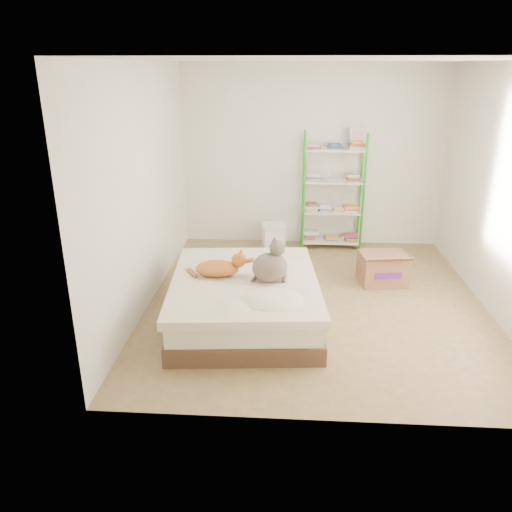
# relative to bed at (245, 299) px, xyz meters

# --- Properties ---
(room) EXTENTS (3.81, 4.21, 2.61)m
(room) POSITION_rel_bed_xyz_m (0.78, 0.52, 1.06)
(room) COLOR tan
(room) RESTS_ON ground
(bed) EXTENTS (1.66, 2.00, 0.48)m
(bed) POSITION_rel_bed_xyz_m (0.00, 0.00, 0.00)
(bed) COLOR #463724
(bed) RESTS_ON ground
(orange_cat) EXTENTS (0.56, 0.33, 0.22)m
(orange_cat) POSITION_rel_bed_xyz_m (-0.29, 0.05, 0.35)
(orange_cat) COLOR #C97E35
(orange_cat) RESTS_ON bed
(grey_cat) EXTENTS (0.46, 0.42, 0.44)m
(grey_cat) POSITION_rel_bed_xyz_m (0.26, -0.05, 0.46)
(grey_cat) COLOR #73634E
(grey_cat) RESTS_ON bed
(shelf_unit) EXTENTS (0.88, 0.36, 1.74)m
(shelf_unit) POSITION_rel_bed_xyz_m (1.08, 2.40, 0.57)
(shelf_unit) COLOR green
(shelf_unit) RESTS_ON ground
(cardboard_box) EXTENTS (0.60, 0.59, 0.44)m
(cardboard_box) POSITION_rel_bed_xyz_m (1.62, 1.09, -0.05)
(cardboard_box) COLOR #8C5C46
(cardboard_box) RESTS_ON ground
(white_bin) EXTENTS (0.39, 0.35, 0.39)m
(white_bin) POSITION_rel_bed_xyz_m (0.23, 2.24, -0.04)
(white_bin) COLOR white
(white_bin) RESTS_ON ground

